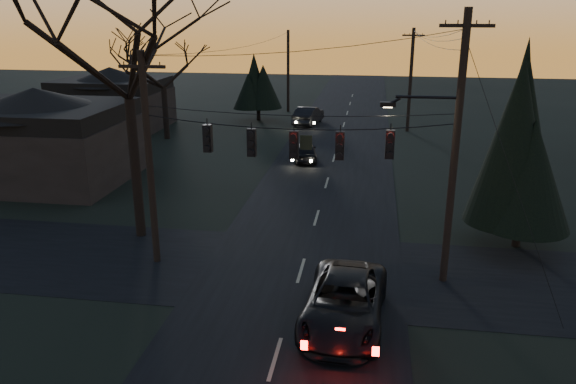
# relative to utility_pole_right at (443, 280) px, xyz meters

# --- Properties ---
(main_road) EXTENTS (8.00, 120.00, 0.02)m
(main_road) POSITION_rel_utility_pole_right_xyz_m (-5.50, 10.00, 0.01)
(main_road) COLOR black
(main_road) RESTS_ON ground
(cross_road) EXTENTS (60.00, 7.00, 0.02)m
(cross_road) POSITION_rel_utility_pole_right_xyz_m (-5.50, 0.00, 0.01)
(cross_road) COLOR black
(cross_road) RESTS_ON ground
(utility_pole_right) EXTENTS (5.00, 0.30, 10.00)m
(utility_pole_right) POSITION_rel_utility_pole_right_xyz_m (0.00, 0.00, 0.00)
(utility_pole_right) COLOR black
(utility_pole_right) RESTS_ON ground
(utility_pole_left) EXTENTS (1.80, 0.30, 8.50)m
(utility_pole_left) POSITION_rel_utility_pole_right_xyz_m (-11.50, 0.00, 0.00)
(utility_pole_left) COLOR black
(utility_pole_left) RESTS_ON ground
(utility_pole_far_r) EXTENTS (1.80, 0.30, 8.50)m
(utility_pole_far_r) POSITION_rel_utility_pole_right_xyz_m (0.00, 28.00, 0.00)
(utility_pole_far_r) COLOR black
(utility_pole_far_r) RESTS_ON ground
(utility_pole_far_l) EXTENTS (0.30, 0.30, 8.00)m
(utility_pole_far_l) POSITION_rel_utility_pole_right_xyz_m (-11.50, 36.00, 0.00)
(utility_pole_far_l) COLOR black
(utility_pole_far_l) RESTS_ON ground
(span_signal_assembly) EXTENTS (11.50, 0.44, 1.63)m
(span_signal_assembly) POSITION_rel_utility_pole_right_xyz_m (-5.74, 0.00, 5.21)
(span_signal_assembly) COLOR black
(span_signal_assembly) RESTS_ON ground
(bare_tree_left) EXTENTS (10.61, 10.61, 12.56)m
(bare_tree_left) POSITION_rel_utility_pole_right_xyz_m (-13.27, 2.57, 8.79)
(bare_tree_left) COLOR black
(bare_tree_left) RESTS_ON ground
(evergreen_right) EXTENTS (4.04, 4.04, 7.77)m
(evergreen_right) POSITION_rel_utility_pole_right_xyz_m (3.53, 3.88, 4.48)
(evergreen_right) COLOR black
(evergreen_right) RESTS_ON ground
(bare_tree_dist) EXTENTS (6.99, 6.99, 8.12)m
(bare_tree_dist) POSITION_rel_utility_pole_right_xyz_m (-19.27, 22.20, 5.67)
(bare_tree_dist) COLOR black
(bare_tree_dist) RESTS_ON ground
(evergreen_dist) EXTENTS (3.51, 3.51, 5.38)m
(evergreen_dist) POSITION_rel_utility_pole_right_xyz_m (-13.55, 31.05, 3.28)
(evergreen_dist) COLOR black
(evergreen_dist) RESTS_ON ground
(house_left_near) EXTENTS (10.00, 8.00, 5.60)m
(house_left_near) POSITION_rel_utility_pole_right_xyz_m (-22.50, 10.00, 2.80)
(house_left_near) COLOR black
(house_left_near) RESTS_ON ground
(house_left_far) EXTENTS (9.00, 7.00, 5.20)m
(house_left_far) POSITION_rel_utility_pole_right_xyz_m (-25.50, 26.00, 2.60)
(house_left_far) COLOR black
(house_left_far) RESTS_ON ground
(suv_near) EXTENTS (2.89, 5.68, 1.54)m
(suv_near) POSITION_rel_utility_pole_right_xyz_m (-3.59, -3.68, 0.77)
(suv_near) COLOR black
(suv_near) RESTS_ON ground
(sedan_oncoming_a) EXTENTS (2.10, 3.93, 1.27)m
(sedan_oncoming_a) POSITION_rel_utility_pole_right_xyz_m (-7.41, 16.94, 0.64)
(sedan_oncoming_a) COLOR black
(sedan_oncoming_a) RESTS_ON ground
(sedan_oncoming_b) EXTENTS (2.47, 5.04, 1.59)m
(sedan_oncoming_b) POSITION_rel_utility_pole_right_xyz_m (-8.70, 29.75, 0.79)
(sedan_oncoming_b) COLOR black
(sedan_oncoming_b) RESTS_ON ground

